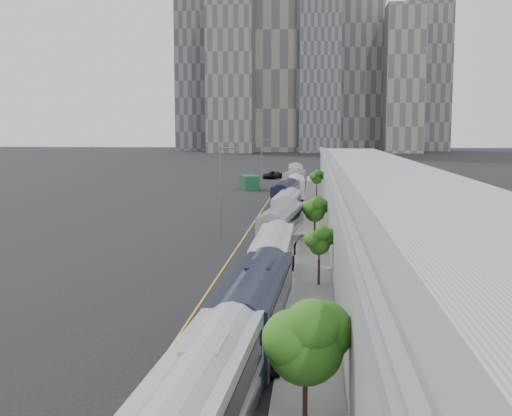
# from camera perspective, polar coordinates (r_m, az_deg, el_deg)

# --- Properties ---
(sidewalk) EXTENTS (10.00, 170.00, 0.12)m
(sidewalk) POSITION_cam_1_polar(r_m,az_deg,el_deg) (68.90, 7.95, -2.22)
(sidewalk) COLOR gray
(sidewalk) RESTS_ON ground
(lane_line) EXTENTS (0.12, 160.00, 0.02)m
(lane_line) POSITION_cam_1_polar(r_m,az_deg,el_deg) (69.20, -0.78, -2.16)
(lane_line) COLOR gold
(lane_line) RESTS_ON ground
(depot) EXTENTS (12.45, 160.40, 7.20)m
(depot) POSITION_cam_1_polar(r_m,az_deg,el_deg) (68.75, 11.32, 0.60)
(depot) COLOR gray
(depot) RESTS_ON ground
(skyline) EXTENTS (145.00, 64.00, 120.00)m
(skyline) POSITION_cam_1_polar(r_m,az_deg,el_deg) (339.58, 3.86, 13.66)
(skyline) COLOR slate
(skyline) RESTS_ON ground
(bus_1) EXTENTS (3.19, 13.21, 3.83)m
(bus_1) POSITION_cam_1_polar(r_m,az_deg,el_deg) (33.45, 0.08, -9.24)
(bus_1) COLOR black
(bus_1) RESTS_ON ground
(bus_2) EXTENTS (2.80, 12.49, 3.65)m
(bus_2) POSITION_cam_1_polar(r_m,az_deg,el_deg) (46.68, 1.54, -4.68)
(bus_2) COLOR silver
(bus_2) RESTS_ON ground
(bus_3) EXTENTS (3.93, 13.23, 3.81)m
(bus_3) POSITION_cam_1_polar(r_m,az_deg,el_deg) (60.88, 2.31, -1.89)
(bus_3) COLOR gray
(bus_3) RESTS_ON ground
(bus_4) EXTENTS (3.15, 12.40, 3.59)m
(bus_4) POSITION_cam_1_polar(r_m,az_deg,el_deg) (77.04, 2.76, -0.10)
(bus_4) COLOR #B4B7BF
(bus_4) RESTS_ON ground
(bus_5) EXTENTS (3.64, 12.89, 3.72)m
(bus_5) POSITION_cam_1_polar(r_m,az_deg,el_deg) (91.35, 2.67, 1.04)
(bus_5) COLOR black
(bus_5) RESTS_ON ground
(bus_6) EXTENTS (2.93, 12.25, 3.55)m
(bus_6) POSITION_cam_1_polar(r_m,az_deg,el_deg) (104.86, 3.61, 1.75)
(bus_6) COLOR silver
(bus_6) RESTS_ON ground
(bus_7) EXTENTS (3.78, 13.12, 3.78)m
(bus_7) POSITION_cam_1_polar(r_m,az_deg,el_deg) (117.00, 3.44, 2.34)
(bus_7) COLOR gray
(bus_7) RESTS_ON ground
(bus_8) EXTENTS (3.29, 13.89, 4.03)m
(bus_8) POSITION_cam_1_polar(r_m,az_deg,el_deg) (132.39, 3.52, 2.92)
(bus_8) COLOR #ABADB6
(bus_8) RESTS_ON ground
(tree_0) EXTENTS (2.78, 2.78, 5.06)m
(tree_0) POSITION_cam_1_polar(r_m,az_deg,el_deg) (23.36, 4.44, -11.24)
(tree_0) COLOR black
(tree_0) RESTS_ON ground
(tree_1) EXTENTS (1.53, 1.53, 3.99)m
(tree_1) POSITION_cam_1_polar(r_m,az_deg,el_deg) (45.12, 5.63, -2.99)
(tree_1) COLOR black
(tree_1) RESTS_ON ground
(tree_2) EXTENTS (2.13, 2.13, 4.09)m
(tree_2) POSITION_cam_1_polar(r_m,az_deg,el_deg) (65.55, 5.25, -0.05)
(tree_2) COLOR black
(tree_2) RESTS_ON ground
(tree_3) EXTENTS (1.59, 1.59, 4.69)m
(tree_3) POSITION_cam_1_polar(r_m,az_deg,el_deg) (97.17, 5.42, 2.71)
(tree_3) COLOR black
(tree_3) RESTS_ON ground
(street_lamp_near) EXTENTS (2.04, 0.22, 9.25)m
(street_lamp_near) POSITION_cam_1_polar(r_m,az_deg,el_deg) (64.56, -3.03, 1.93)
(street_lamp_near) COLOR #59595E
(street_lamp_near) RESTS_ON ground
(street_lamp_far) EXTENTS (2.04, 0.22, 9.37)m
(street_lamp_far) POSITION_cam_1_polar(r_m,az_deg,el_deg) (116.29, 0.59, 4.19)
(street_lamp_far) COLOR #59595E
(street_lamp_far) RESTS_ON ground
(shipping_container) EXTENTS (4.25, 6.40, 2.59)m
(shipping_container) POSITION_cam_1_polar(r_m,az_deg,el_deg) (119.11, -0.59, 2.29)
(shipping_container) COLOR #144126
(shipping_container) RESTS_ON ground
(suv) EXTENTS (4.67, 6.53, 1.65)m
(suv) POSITION_cam_1_polar(r_m,az_deg,el_deg) (146.06, 1.44, 2.96)
(suv) COLOR black
(suv) RESTS_ON ground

